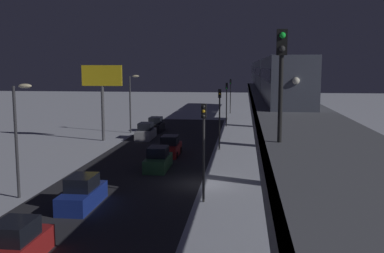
# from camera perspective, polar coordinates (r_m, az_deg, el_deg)

# --- Properties ---
(ground_plane) EXTENTS (240.00, 240.00, 0.00)m
(ground_plane) POSITION_cam_1_polar(r_m,az_deg,el_deg) (33.98, 1.35, -7.29)
(ground_plane) COLOR silver
(avenue_asphalt) EXTENTS (11.00, 81.58, 0.01)m
(avenue_asphalt) POSITION_cam_1_polar(r_m,az_deg,el_deg) (34.93, -7.95, -6.95)
(avenue_asphalt) COLOR #28282D
(avenue_asphalt) RESTS_ON ground_plane
(elevated_railway) EXTENTS (5.00, 81.58, 6.04)m
(elevated_railway) POSITION_cam_1_polar(r_m,az_deg,el_deg) (33.02, 11.71, 1.38)
(elevated_railway) COLOR slate
(elevated_railway) RESTS_ON ground_plane
(subway_train) EXTENTS (2.94, 74.07, 3.40)m
(subway_train) POSITION_cam_1_polar(r_m,az_deg,el_deg) (64.14, 9.40, 6.70)
(subway_train) COLOR #4C5160
(subway_train) RESTS_ON elevated_railway
(rail_signal) EXTENTS (0.36, 0.41, 4.00)m
(rail_signal) POSITION_cam_1_polar(r_m,az_deg,el_deg) (16.24, 11.28, 7.55)
(rail_signal) COLOR black
(rail_signal) RESTS_ON elevated_railway
(sedan_red) EXTENTS (1.91, 4.39, 1.97)m
(sedan_red) POSITION_cam_1_polar(r_m,az_deg,el_deg) (44.52, -2.83, -2.68)
(sedan_red) COLOR #A51E1E
(sedan_red) RESTS_ON ground_plane
(sedan_red_2) EXTENTS (1.80, 4.33, 1.97)m
(sedan_red_2) POSITION_cam_1_polar(r_m,az_deg,el_deg) (22.11, -21.54, -14.01)
(sedan_red_2) COLOR #A51E1E
(sedan_red_2) RESTS_ON ground_plane
(sedan_silver) EXTENTS (1.80, 4.53, 1.97)m
(sedan_silver) POSITION_cam_1_polar(r_m,az_deg,el_deg) (54.87, -5.90, -0.74)
(sedan_silver) COLOR #B2B2B7
(sedan_silver) RESTS_ON ground_plane
(sedan_black) EXTENTS (1.80, 4.54, 1.97)m
(sedan_black) POSITION_cam_1_polar(r_m,az_deg,el_deg) (60.92, -4.63, 0.11)
(sedan_black) COLOR black
(sedan_black) RESTS_ON ground_plane
(sedan_green) EXTENTS (1.80, 4.42, 1.97)m
(sedan_green) POSITION_cam_1_polar(r_m,az_deg,el_deg) (38.57, -4.33, -4.29)
(sedan_green) COLOR #2D6038
(sedan_green) RESTS_ON ground_plane
(sedan_blue) EXTENTS (1.80, 4.75, 1.97)m
(sedan_blue) POSITION_cam_1_polar(r_m,az_deg,el_deg) (29.35, -13.76, -8.31)
(sedan_blue) COLOR navy
(sedan_blue) RESTS_ON ground_plane
(traffic_light_near) EXTENTS (0.32, 0.44, 6.40)m
(traffic_light_near) POSITION_cam_1_polar(r_m,az_deg,el_deg) (28.68, 1.50, -1.51)
(traffic_light_near) COLOR #2D2D2D
(traffic_light_near) RESTS_ON ground_plane
(traffic_light_mid) EXTENTS (0.32, 0.44, 6.40)m
(traffic_light_mid) POSITION_cam_1_polar(r_m,az_deg,el_deg) (47.16, 3.53, 2.08)
(traffic_light_mid) COLOR #2D2D2D
(traffic_light_mid) RESTS_ON ground_plane
(traffic_light_far) EXTENTS (0.32, 0.44, 6.40)m
(traffic_light_far) POSITION_cam_1_polar(r_m,az_deg,el_deg) (65.74, 4.41, 3.64)
(traffic_light_far) COLOR #2D2D2D
(traffic_light_far) RESTS_ON ground_plane
(traffic_light_distant) EXTENTS (0.32, 0.44, 6.40)m
(traffic_light_distant) POSITION_cam_1_polar(r_m,az_deg,el_deg) (84.35, 4.91, 4.51)
(traffic_light_distant) COLOR #2D2D2D
(traffic_light_distant) RESTS_ON ground_plane
(commercial_billboard) EXTENTS (4.80, 0.36, 8.90)m
(commercial_billboard) POSITION_cam_1_polar(r_m,az_deg,el_deg) (53.78, -11.36, 5.44)
(commercial_billboard) COLOR #4C4C51
(commercial_billboard) RESTS_ON ground_plane
(street_lamp_near) EXTENTS (1.35, 0.44, 7.65)m
(street_lamp_near) POSITION_cam_1_polar(r_m,az_deg,el_deg) (31.60, -21.15, -0.04)
(street_lamp_near) COLOR #38383D
(street_lamp_near) RESTS_ON ground_plane
(street_lamp_far) EXTENTS (1.35, 0.44, 7.65)m
(street_lamp_far) POSITION_cam_1_polar(r_m,az_deg,el_deg) (59.67, -7.67, 3.78)
(street_lamp_far) COLOR #38383D
(street_lamp_far) RESTS_ON ground_plane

